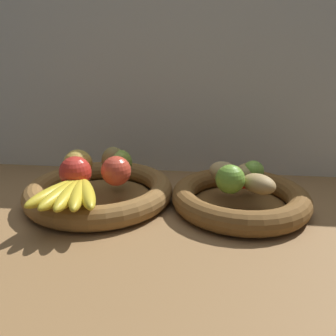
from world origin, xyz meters
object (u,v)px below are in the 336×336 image
object	(u,v)px
fruit_bowl_right	(239,198)
potato_oblong	(223,172)
pear_brown	(113,161)
apple_green_back	(119,163)
lime_far	(253,171)
apple_golden_left	(78,164)
lime_near	(230,179)
potato_back	(248,172)
fruit_bowl_left	(100,191)
chili_pepper	(244,186)
apple_red_front	(75,172)
banana_bunch_front	(71,193)
potato_small	(259,184)
apple_red_right	(116,171)

from	to	relation	value
fruit_bowl_right	potato_oblong	xyz separation A→B (cm)	(-4.06, 3.16, 5.52)
pear_brown	apple_green_back	bearing A→B (deg)	-4.23
pear_brown	lime_far	xyz separation A→B (cm)	(36.28, -0.47, -1.14)
apple_golden_left	potato_oblong	bearing A→B (deg)	2.54
potato_oblong	lime_near	size ratio (longest dim) A/B	1.14
potato_oblong	potato_back	world-z (taller)	potato_oblong
apple_green_back	potato_oblong	world-z (taller)	apple_green_back
fruit_bowl_left	lime_near	bearing A→B (deg)	-7.68
pear_brown	chili_pepper	size ratio (longest dim) A/B	0.73
apple_red_front	fruit_bowl_right	bearing A→B (deg)	7.42
potato_oblong	lime_far	size ratio (longest dim) A/B	1.43
banana_bunch_front	potato_small	world-z (taller)	potato_small
apple_golden_left	pear_brown	world-z (taller)	pear_brown
apple_green_back	apple_golden_left	size ratio (longest dim) A/B	0.93
fruit_bowl_right	apple_green_back	distance (cm)	32.25
apple_golden_left	potato_oblong	size ratio (longest dim) A/B	0.98
fruit_bowl_right	potato_oblong	world-z (taller)	potato_oblong
apple_red_right	lime_far	distance (cm)	34.13
lime_near	pear_brown	bearing A→B (deg)	162.91
potato_oblong	potato_back	size ratio (longest dim) A/B	1.01
apple_green_back	lime_far	size ratio (longest dim) A/B	1.30
potato_back	lime_near	bearing A→B (deg)	-118.98
apple_red_right	apple_red_front	world-z (taller)	apple_red_front
apple_green_back	potato_small	size ratio (longest dim) A/B	0.83
pear_brown	banana_bunch_front	distance (cm)	18.14
fruit_bowl_right	banana_bunch_front	distance (cm)	39.59
apple_golden_left	chili_pepper	world-z (taller)	apple_golden_left
pear_brown	apple_golden_left	bearing A→B (deg)	-158.41
fruit_bowl_left	potato_back	bearing A→B (deg)	7.52
apple_red_front	pear_brown	xyz separation A→B (cm)	(6.37, 9.95, 0.00)
potato_oblong	lime_far	bearing A→B (deg)	9.25
apple_green_back	potato_back	distance (cm)	33.53
apple_golden_left	potato_small	world-z (taller)	apple_golden_left
apple_golden_left	banana_bunch_front	world-z (taller)	apple_golden_left
banana_bunch_front	apple_red_right	bearing A→B (deg)	53.93
fruit_bowl_right	apple_red_right	distance (cm)	30.82
pear_brown	potato_small	distance (cm)	37.48
fruit_bowl_right	apple_red_right	size ratio (longest dim) A/B	4.59
apple_golden_left	lime_near	bearing A→B (deg)	-8.70
apple_red_front	potato_back	xyz separation A→B (cm)	(41.50, 10.07, -1.62)
apple_red_front	potato_oblong	distance (cm)	36.17
pear_brown	lime_near	size ratio (longest dim) A/B	1.13
potato_back	chili_pepper	bearing A→B (deg)	-102.71
apple_red_right	lime_far	world-z (taller)	apple_red_right
fruit_bowl_left	pear_brown	distance (cm)	8.69
fruit_bowl_left	potato_back	distance (cm)	38.28
apple_red_right	potato_back	distance (cm)	33.16
fruit_bowl_left	lime_far	world-z (taller)	lime_far
lime_near	lime_far	distance (cm)	10.81
fruit_bowl_left	lime_far	size ratio (longest dim) A/B	7.10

